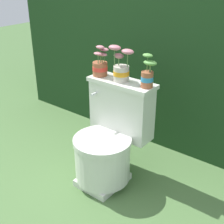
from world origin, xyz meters
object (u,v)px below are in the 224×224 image
at_px(potted_plant_midleft, 121,68).
at_px(potted_plant_middle, 148,75).
at_px(toilet, 110,141).
at_px(potted_plant_left, 100,65).

distance_m(potted_plant_midleft, potted_plant_middle, 0.21).
bearing_deg(toilet, potted_plant_middle, 35.02).
height_order(potted_plant_left, potted_plant_midleft, potted_plant_midleft).
distance_m(toilet, potted_plant_middle, 0.58).
height_order(toilet, potted_plant_midleft, potted_plant_midleft).
xyz_separation_m(toilet, potted_plant_midleft, (-0.00, 0.13, 0.53)).
xyz_separation_m(toilet, potted_plant_left, (-0.19, 0.13, 0.51)).
xyz_separation_m(potted_plant_left, potted_plant_middle, (0.40, 0.01, 0.01)).
relative_size(toilet, potted_plant_left, 3.32).
relative_size(potted_plant_midleft, potted_plant_middle, 1.12).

